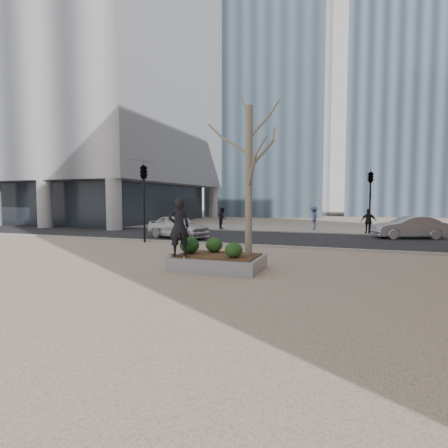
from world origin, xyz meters
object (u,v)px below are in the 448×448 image
(skateboarder, at_px, (179,227))
(police_car, at_px, (178,227))
(planter, at_px, (218,262))
(skateboard, at_px, (179,256))

(skateboarder, xyz_separation_m, police_car, (-4.55, 8.73, -0.75))
(planter, relative_size, police_car, 0.72)
(skateboarder, bearing_deg, skateboard, 143.65)
(skateboard, height_order, police_car, police_car)
(skateboard, relative_size, skateboarder, 0.41)
(planter, height_order, skateboard, skateboard)
(skateboard, distance_m, police_car, 9.85)
(skateboarder, height_order, police_car, skateboarder)
(skateboard, bearing_deg, skateboarder, -166.31)
(police_car, bearing_deg, skateboarder, -135.25)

